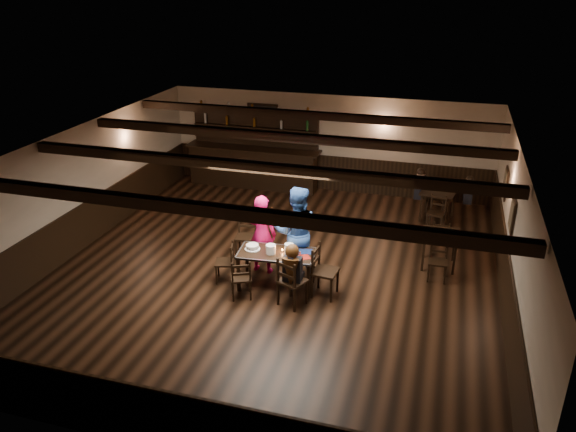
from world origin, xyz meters
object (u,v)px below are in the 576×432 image
(chair_near_left, at_px, (241,276))
(man_blue, at_px, (296,232))
(woman_pink, at_px, (262,234))
(cake, at_px, (252,247))
(dining_table, at_px, (276,256))
(chair_near_right, at_px, (290,279))
(bar_counter, at_px, (254,161))

(chair_near_left, xyz_separation_m, man_blue, (0.74, 1.20, 0.48))
(woman_pink, distance_m, cake, 0.53)
(dining_table, relative_size, chair_near_right, 1.58)
(chair_near_left, distance_m, chair_near_right, 0.95)
(woman_pink, bearing_deg, chair_near_left, 92.91)
(chair_near_left, xyz_separation_m, woman_pink, (0.03, 1.16, 0.36))
(woman_pink, bearing_deg, cake, 92.29)
(chair_near_left, xyz_separation_m, bar_counter, (-1.83, 5.93, 0.25))
(chair_near_right, bearing_deg, cake, 146.37)
(chair_near_left, distance_m, woman_pink, 1.21)
(cake, bearing_deg, chair_near_right, -33.63)
(chair_near_left, xyz_separation_m, cake, (0.01, 0.63, 0.31))
(chair_near_left, height_order, bar_counter, bar_counter)
(chair_near_right, xyz_separation_m, woman_pink, (-0.92, 1.15, 0.27))
(man_blue, bearing_deg, chair_near_right, 90.26)
(chair_near_right, bearing_deg, woman_pink, 128.52)
(dining_table, relative_size, woman_pink, 0.92)
(chair_near_left, bearing_deg, chair_near_right, 0.29)
(dining_table, xyz_separation_m, bar_counter, (-2.33, 5.31, 0.06))
(dining_table, xyz_separation_m, chair_near_right, (0.44, -0.62, -0.09))
(cake, distance_m, bar_counter, 5.61)
(cake, height_order, bar_counter, bar_counter)
(bar_counter, bearing_deg, cake, -70.89)
(dining_table, height_order, chair_near_left, chair_near_left)
(woman_pink, height_order, cake, woman_pink)
(dining_table, height_order, cake, cake)
(chair_near_left, bearing_deg, bar_counter, 107.11)
(woman_pink, height_order, bar_counter, bar_counter)
(chair_near_left, bearing_deg, dining_table, 50.91)
(woman_pink, xyz_separation_m, bar_counter, (-1.86, 4.77, -0.11))
(cake, bearing_deg, woman_pink, 87.84)
(bar_counter, bearing_deg, man_blue, -61.47)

